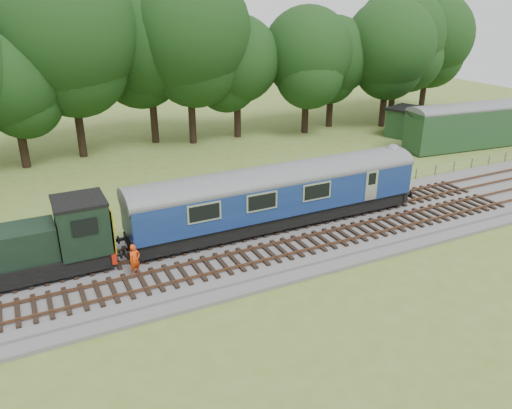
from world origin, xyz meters
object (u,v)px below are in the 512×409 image
shunter_loco (25,249)px  parked_coach (485,122)px  dmu_railcar (278,191)px  worker (135,260)px  caravan (458,133)px

shunter_loco → parked_coach: (40.57, 8.00, 0.36)m
dmu_railcar → parked_coach: 27.82m
dmu_railcar → shunter_loco: (-13.93, 0.00, -0.63)m
dmu_railcar → worker: dmu_railcar is taller
shunter_loco → caravan: shunter_loco is taller
worker → dmu_railcar: bearing=-10.1°
caravan → dmu_railcar: bearing=-152.4°
shunter_loco → parked_coach: parked_coach is taller
parked_coach → caravan: bearing=143.4°
caravan → parked_coach: bearing=-35.5°
dmu_railcar → caravan: (25.05, 9.46, -1.54)m
worker → caravan: 36.10m
parked_coach → dmu_railcar: bearing=-157.3°
worker → parked_coach: size_ratio=0.10×
dmu_railcar → shunter_loco: 13.94m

